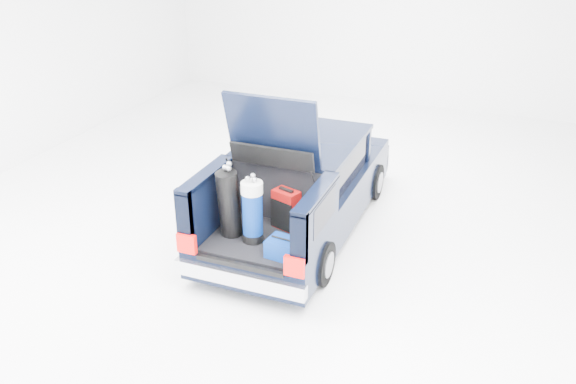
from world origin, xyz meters
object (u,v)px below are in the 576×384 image
at_px(car, 302,186).
at_px(black_golf_bag, 229,204).
at_px(blue_duffel, 287,249).
at_px(red_suitcase, 286,209).
at_px(blue_golf_bag, 253,211).

relative_size(car, black_golf_bag, 4.46).
height_order(black_golf_bag, blue_duffel, black_golf_bag).
distance_m(car, black_golf_bag, 1.76).
bearing_deg(red_suitcase, car, 118.12).
bearing_deg(blue_duffel, red_suitcase, 118.93).
distance_m(red_suitcase, black_golf_bag, 0.80).
bearing_deg(black_golf_bag, blue_duffel, -3.90).
bearing_deg(blue_golf_bag, red_suitcase, 68.54).
xyz_separation_m(red_suitcase, blue_golf_bag, (-0.27, -0.49, 0.16)).
xyz_separation_m(car, red_suitcase, (0.20, -1.19, 0.20)).
xyz_separation_m(car, blue_golf_bag, (-0.07, -1.68, 0.36)).
relative_size(red_suitcase, blue_duffel, 1.11).
bearing_deg(red_suitcase, blue_golf_bag, -100.54).
height_order(black_golf_bag, blue_golf_bag, black_golf_bag).
height_order(car, black_golf_bag, car).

